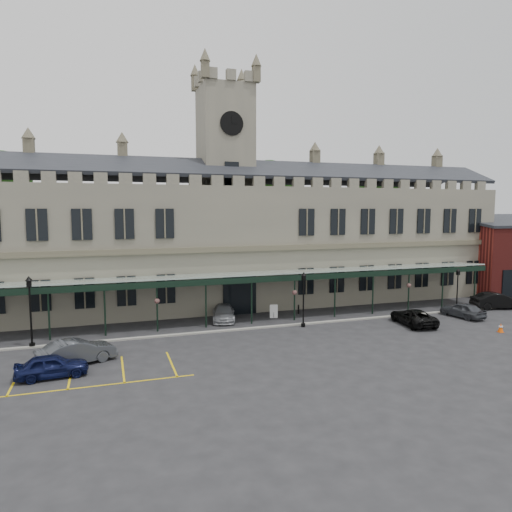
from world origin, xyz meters
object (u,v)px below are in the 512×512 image
object	(u,v)px
car_left_a	(52,366)
car_right_a	(463,310)
clock_tower	(225,177)
lamp_post_mid	(304,294)
car_taxi	(224,313)
lamp_post_left	(30,305)
car_van	(413,317)
lamp_post_right	(457,286)
sign_board	(274,311)
car_left_b	(77,352)
station_building	(226,242)
traffic_cone	(501,328)
car_right_b	(497,301)

from	to	relation	value
car_left_a	car_right_a	bearing A→B (deg)	-88.09
clock_tower	lamp_post_mid	distance (m)	15.69
car_taxi	lamp_post_left	bearing A→B (deg)	-153.20
clock_tower	lamp_post_mid	size ratio (longest dim) A/B	5.32
lamp_post_left	car_van	distance (m)	30.25
lamp_post_right	car_right_a	distance (m)	2.73
lamp_post_left	lamp_post_mid	size ratio (longest dim) A/B	1.11
lamp_post_mid	car_right_a	world-z (taller)	lamp_post_mid
sign_board	car_right_a	size ratio (longest dim) A/B	0.30
car_left_a	car_left_b	bearing A→B (deg)	-37.03
car_right_a	sign_board	bearing A→B (deg)	-28.01
car_taxi	car_van	distance (m)	16.40
lamp_post_left	car_left_a	bearing A→B (deg)	-73.54
sign_board	car_taxi	distance (m)	4.57
station_building	lamp_post_mid	world-z (taller)	station_building
lamp_post_left	lamp_post_mid	bearing A→B (deg)	-2.14
car_left_a	traffic_cone	bearing A→B (deg)	-96.58
sign_board	car_left_a	size ratio (longest dim) A/B	0.30
lamp_post_left	car_taxi	xyz separation A→B (m)	(15.00, 3.56, -2.39)
station_building	clock_tower	world-z (taller)	clock_tower
lamp_post_mid	car_van	size ratio (longest dim) A/B	0.95
car_right_a	car_right_b	xyz separation A→B (m)	(6.00, 1.89, 0.10)
traffic_cone	car_left_a	size ratio (longest dim) A/B	0.18
clock_tower	car_left_b	bearing A→B (deg)	-132.29
lamp_post_mid	sign_board	size ratio (longest dim) A/B	3.79
lamp_post_right	sign_board	distance (m)	17.84
lamp_post_left	lamp_post_right	world-z (taller)	lamp_post_left
lamp_post_mid	car_right_b	size ratio (longest dim) A/B	0.96
sign_board	car_van	size ratio (longest dim) A/B	0.25
station_building	traffic_cone	bearing A→B (deg)	-44.10
car_right_b	sign_board	bearing A→B (deg)	95.91
lamp_post_left	car_left_a	size ratio (longest dim) A/B	1.28
clock_tower	sign_board	size ratio (longest dim) A/B	20.16
sign_board	car_van	xyz separation A→B (m)	(10.47, -6.02, 0.08)
sign_board	car_right_b	world-z (taller)	car_right_b
lamp_post_right	car_right_b	bearing A→B (deg)	1.14
sign_board	car_taxi	bearing A→B (deg)	-174.47
car_left_b	car_van	world-z (taller)	car_left_b
car_left_b	car_right_b	distance (m)	38.99
lamp_post_mid	traffic_cone	distance (m)	15.99
traffic_cone	car_van	bearing A→B (deg)	140.83
traffic_cone	car_right_a	xyz separation A→B (m)	(0.82, 5.05, 0.35)
car_taxi	car_right_a	xyz separation A→B (m)	(21.00, -5.82, 0.02)
clock_tower	car_left_b	world-z (taller)	clock_tower
car_right_a	car_right_b	distance (m)	6.29
car_right_b	car_van	bearing A→B (deg)	117.04
car_right_a	lamp_post_right	bearing A→B (deg)	-128.17
car_van	car_right_b	xyz separation A→B (m)	(12.00, 2.72, 0.12)
lamp_post_right	sign_board	world-z (taller)	lamp_post_right
station_building	car_right_a	bearing A→B (deg)	-33.49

